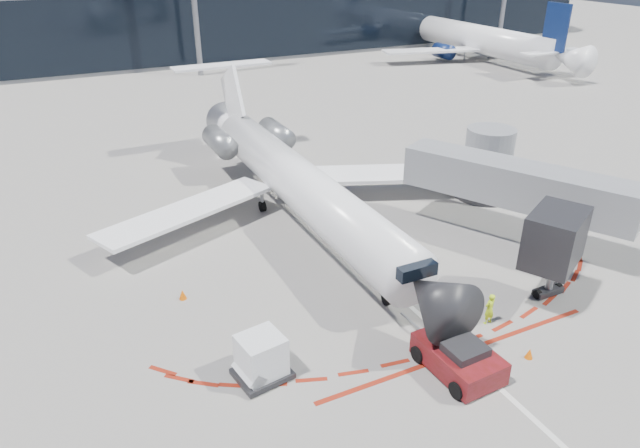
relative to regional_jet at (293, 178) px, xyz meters
name	(u,v)px	position (x,y,z in m)	size (l,w,h in m)	color
ground	(337,239)	(0.98, -4.15, -2.57)	(260.00, 260.00, 0.00)	gray
apron_centerline	(322,225)	(0.98, -2.15, -2.56)	(0.25, 40.00, 0.01)	silver
apron_stop_bar	(461,352)	(0.98, -15.65, -2.56)	(14.00, 0.25, 0.01)	maroon
jet_bridge	(507,182)	(10.77, -7.17, 0.44)	(10.03, 15.20, 4.90)	gray
regional_jet	(293,178)	(0.00, 0.00, 0.00)	(24.90, 30.71, 7.69)	white
pushback_tug	(458,357)	(0.13, -16.48, -1.92)	(2.58, 5.73, 1.48)	#50100B
ramp_worker	(489,309)	(3.43, -14.51, -1.78)	(0.57, 0.38, 1.57)	#C6F81A
uld_container	(261,358)	(-7.26, -13.34, -1.59)	(2.36, 2.09, 1.98)	black
safety_cone_left	(183,294)	(-8.79, -6.34, -2.30)	(0.38, 0.38, 0.53)	#E65E04
safety_cone_right	(529,353)	(3.35, -17.21, -2.33)	(0.34, 0.34, 0.48)	#E65E04
bg_airliner_1	(476,18)	(45.46, 37.67, 3.04)	(34.66, 36.70, 11.22)	white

